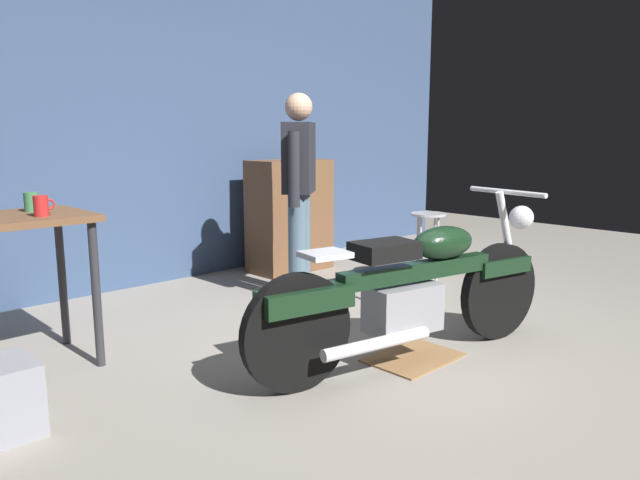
{
  "coord_description": "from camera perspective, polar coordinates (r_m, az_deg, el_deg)",
  "views": [
    {
      "loc": [
        -2.66,
        -2.09,
        1.34
      ],
      "look_at": [
        0.02,
        0.7,
        0.65
      ],
      "focal_mm": 33.08,
      "sensor_mm": 36.0,
      "label": 1
    }
  ],
  "objects": [
    {
      "name": "motorcycle",
      "position": [
        3.54,
        8.97,
        -4.62
      ],
      "size": [
        2.16,
        0.74,
        1.0
      ],
      "rotation": [
        0.0,
        0.0,
        -0.2
      ],
      "color": "black",
      "rests_on": "ground_plane"
    },
    {
      "name": "shop_stool",
      "position": [
        5.47,
        10.39,
        1.11
      ],
      "size": [
        0.32,
        0.32,
        0.64
      ],
      "color": "#B2B2B7",
      "rests_on": "ground_plane"
    },
    {
      "name": "wooden_dresser",
      "position": [
        5.86,
        -2.94,
        2.37
      ],
      "size": [
        0.8,
        0.47,
        1.1
      ],
      "color": "brown",
      "rests_on": "ground_plane"
    },
    {
      "name": "person_standing",
      "position": [
        4.79,
        -2.04,
        5.15
      ],
      "size": [
        0.46,
        0.41,
        1.67
      ],
      "rotation": [
        0.0,
        0.0,
        3.82
      ],
      "color": "slate",
      "rests_on": "ground_plane"
    },
    {
      "name": "back_wall",
      "position": [
        5.58,
        -15.57,
        11.92
      ],
      "size": [
        8.0,
        0.12,
        3.1
      ],
      "primitive_type": "cube",
      "color": "#384C70",
      "rests_on": "ground_plane"
    },
    {
      "name": "mug_red_diner",
      "position": [
        3.59,
        -25.34,
        3.0
      ],
      "size": [
        0.12,
        0.08,
        0.11
      ],
      "color": "red",
      "rests_on": "workbench"
    },
    {
      "name": "ground_plane",
      "position": [
        3.65,
        7.61,
        -11.57
      ],
      "size": [
        12.0,
        12.0,
        0.0
      ],
      "primitive_type": "plane",
      "color": "gray"
    },
    {
      "name": "mug_green_speckled",
      "position": [
        3.84,
        -26.09,
        3.34
      ],
      "size": [
        0.12,
        0.08,
        0.11
      ],
      "color": "#3D7F4C",
      "rests_on": "workbench"
    },
    {
      "name": "drip_tray",
      "position": [
        3.7,
        9.03,
        -11.16
      ],
      "size": [
        0.56,
        0.4,
        0.01
      ],
      "primitive_type": "cube",
      "color": "olive",
      "rests_on": "ground_plane"
    }
  ]
}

